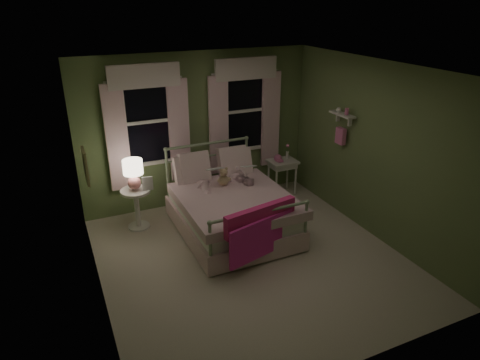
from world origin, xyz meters
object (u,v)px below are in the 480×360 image
bed (231,209)px  nightstand_right (282,166)px  nightstand_left (137,203)px  child_right (236,162)px  table_lamp (133,172)px  teddy_bear (224,178)px  child_left (203,169)px

bed → nightstand_right: 1.67m
nightstand_left → child_right: bearing=-10.3°
child_right → table_lamp: size_ratio=1.63×
table_lamp → teddy_bear: bearing=-19.0°
nightstand_left → teddy_bear: bearing=-19.0°
child_left → nightstand_left: child_left is taller
nightstand_right → table_lamp: bearing=-176.4°
table_lamp → nightstand_right: bearing=3.6°
nightstand_left → child_left: bearing=-15.8°
bed → teddy_bear: (0.00, 0.26, 0.41)m
teddy_bear → nightstand_left: teddy_bear is taller
child_right → child_left: bearing=-13.7°
child_left → child_right: (0.56, 0.00, 0.01)m
child_left → nightstand_left: (-1.01, 0.29, -0.52)m
nightstand_left → nightstand_right: 2.71m
table_lamp → child_right: bearing=-10.3°
teddy_bear → child_right: bearing=29.5°
teddy_bear → nightstand_left: 1.41m
child_right → teddy_bear: size_ratio=2.56×
child_right → nightstand_left: child_right is taller
teddy_bear → table_lamp: 1.37m
teddy_bear → nightstand_right: teddy_bear is taller
nightstand_left → table_lamp: bearing=-90.0°
bed → nightstand_left: bed is taller
child_left → child_right: size_ratio=0.96×
bed → teddy_bear: bed is taller
teddy_bear → nightstand_left: (-1.29, 0.44, -0.37)m
nightstand_right → teddy_bear: bearing=-156.4°
child_left → nightstand_left: 1.17m
teddy_bear → nightstand_right: bearing=23.6°
child_left → teddy_bear: 0.35m
nightstand_left → nightstand_right: (2.70, 0.17, 0.13)m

